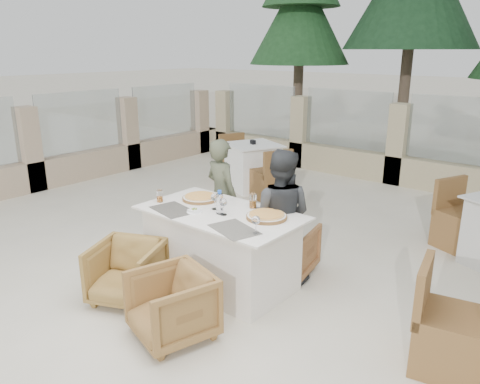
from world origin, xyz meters
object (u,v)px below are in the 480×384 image
Objects in this scene: beer_glass_left at (160,196)px; beer_glass_right at (253,201)px; armchair_near_left at (127,272)px; water_bottle at (220,202)px; wine_glass_corner at (256,224)px; wine_glass_centre at (215,200)px; olive_dish at (194,210)px; pizza_left at (200,197)px; diner_right at (280,216)px; wine_glass_near at (223,206)px; pizza_right at (267,216)px; armchair_far_right at (287,249)px; armchair_far_left at (221,226)px; diner_left at (222,196)px; dining_table at (221,248)px; armchair_near_right at (172,305)px; bg_table_a at (253,167)px.

beer_glass_right is (0.85, 0.47, 0.01)m from beer_glass_left.
water_bottle is at bearing 31.84° from armchair_near_left.
beer_glass_right is (-0.45, 0.53, -0.02)m from wine_glass_corner.
water_bottle is 1.61× the size of beer_glass_right.
wine_glass_centre is 0.23m from olive_dish.
pizza_left is 2.05× the size of wine_glass_centre.
diner_right is (-0.24, 0.70, -0.18)m from wine_glass_corner.
wine_glass_centre is 1.00× the size of wine_glass_near.
pizza_left and pizza_right have the same top height.
beer_glass_left reaches higher than armchair_near_left.
water_bottle is (-0.43, -0.18, 0.09)m from pizza_right.
armchair_far_right is (-0.25, 0.87, -0.60)m from wine_glass_corner.
armchair_far_left is 0.37m from diner_left.
armchair_near_left is (-0.50, -0.76, -0.60)m from water_bottle.
wine_glass_centre reaches higher than dining_table.
beer_glass_right reaches higher than dining_table.
armchair_far_right is (0.78, 0.49, -0.53)m from pizza_left.
dining_table reaches higher than armchair_far_left.
beer_glass_right is at bearing 35.09° from armchair_near_left.
dining_table is 0.60m from pizza_left.
diner_left is at bearing 81.67° from beer_glass_left.
diner_left reaches higher than armchair_near_left.
wine_glass_corner reaches higher than armchair_far_right.
beer_glass_left is at bearing 177.39° from wine_glass_corner.
wine_glass_centre is at bearing 17.95° from beer_glass_left.
wine_glass_corner reaches higher than pizza_right.
beer_glass_left is at bearing 9.98° from diner_right.
dining_table is 0.49m from wine_glass_centre.
pizza_left is 1.08m from armchair_near_left.
diner_right is at bearing -179.08° from diner_left.
diner_left is at bearing 115.16° from olive_dish.
armchair_far_right is 0.43× the size of diner_right.
dining_table is 0.57m from beer_glass_right.
pizza_right is 2.08× the size of wine_glass_centre.
armchair_near_left is at bearing 105.60° from diner_left.
wine_glass_centre is 0.30× the size of armchair_near_right.
wine_glass_centre is at bearing 128.62° from armchair_near_right.
pizza_right is 0.42m from wine_glass_near.
armchair_far_left is 1.03m from diner_right.
armchair_near_left is at bearing -45.29° from bg_table_a.
pizza_left is 0.99× the size of pizza_right.
wine_glass_centre is at bearing 138.75° from diner_left.
wine_glass_centre reaches higher than pizza_right.
diner_right reaches higher than beer_glass_right.
beer_glass_right is at bearing 164.46° from armchair_far_left.
water_bottle is at bearing 52.91° from armchair_far_right.
wine_glass_corner is 0.97m from armchair_near_right.
wine_glass_near is at bearing -103.93° from beer_glass_right.
wine_glass_corner is 0.69m from beer_glass_right.
olive_dish is at bearing 176.13° from wine_glass_corner.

